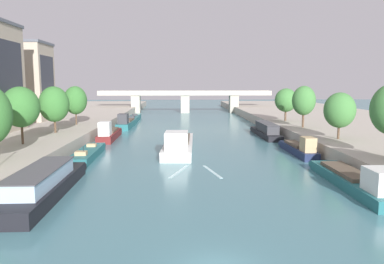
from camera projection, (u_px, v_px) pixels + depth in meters
The scene contains 20 objects.
quay_left at pixel (16, 127), 72.05m from camera, with size 36.00×170.00×2.02m, color #B7AD9E.
quay_right at pixel (356, 126), 74.41m from camera, with size 36.00×170.00×2.02m, color #B7AD9E.
barge_midriver at pixel (179, 144), 52.33m from camera, with size 4.74×19.13×3.47m.
wake_behind_barge at pixel (196, 171), 40.18m from camera, with size 5.59×6.02×0.03m.
moored_boat_left_midway at pixel (44, 184), 31.26m from camera, with size 3.66×16.64×2.59m.
moored_boat_left_end at pixel (88, 153), 47.92m from camera, with size 2.81×13.06×2.09m.
moored_boat_left_gap_after at pixel (109, 134), 63.15m from camera, with size 2.66×13.36×3.45m.
moored_boat_left_far at pixel (126, 123), 79.95m from camera, with size 2.92×13.91×3.34m.
moored_boat_left_upstream at pixel (134, 118), 95.22m from camera, with size 2.73×13.26×2.15m.
moored_boat_right_upstream at pixel (356, 180), 33.42m from camera, with size 3.13×15.46×2.90m.
moored_boat_right_end at pixel (299, 148), 49.76m from camera, with size 2.13×11.86×2.86m.
moored_boat_right_lone at pixel (266, 131), 66.77m from camera, with size 2.69×15.67×2.54m.
tree_left_midway at pixel (21, 107), 45.48m from camera, with size 4.57×4.57×7.21m.
tree_left_end_of_row at pixel (54, 104), 56.11m from camera, with size 4.53×4.53×7.14m.
tree_left_second at pixel (75, 100), 67.18m from camera, with size 4.15×4.15×7.09m.
tree_right_midway at pixel (340, 110), 49.83m from camera, with size 4.20×4.20×6.38m.
tree_right_far at pixel (304, 101), 62.93m from camera, with size 3.97×3.97×7.17m.
tree_right_by_lamp at pixel (286, 100), 74.12m from camera, with size 4.45×4.45×6.58m.
building_left_middle at pixel (12, 81), 74.64m from camera, with size 14.74×9.30×15.92m.
bridge_far at pixel (185, 99), 119.80m from camera, with size 56.10×4.40×7.22m.
Camera 1 is at (-1.91, -17.71, 9.62)m, focal length 34.26 mm.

